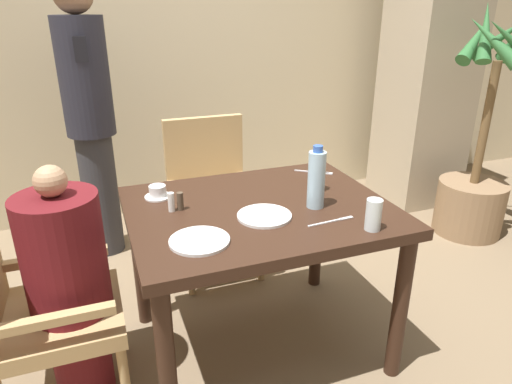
% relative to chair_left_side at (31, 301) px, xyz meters
% --- Properties ---
extents(ground_plane, '(16.00, 16.00, 0.00)m').
position_rel_chair_left_side_xyz_m(ground_plane, '(0.97, 0.00, -0.50)').
color(ground_plane, '#7A664C').
extents(wall_back, '(8.00, 0.06, 2.80)m').
position_rel_chair_left_side_xyz_m(wall_back, '(0.97, 1.88, 0.90)').
color(wall_back, beige).
rests_on(wall_back, ground_plane).
extents(pillar_stone, '(0.58, 0.58, 2.70)m').
position_rel_chair_left_side_xyz_m(pillar_stone, '(2.93, 1.32, 0.85)').
color(pillar_stone, tan).
rests_on(pillar_stone, ground_plane).
extents(dining_table, '(1.14, 0.91, 0.76)m').
position_rel_chair_left_side_xyz_m(dining_table, '(0.97, 0.00, 0.16)').
color(dining_table, '#331E14').
rests_on(dining_table, ground_plane).
extents(chair_left_side, '(0.50, 0.50, 0.95)m').
position_rel_chair_left_side_xyz_m(chair_left_side, '(0.00, 0.00, 0.00)').
color(chair_left_side, tan).
rests_on(chair_left_side, ground_plane).
extents(diner_in_left_chair, '(0.32, 0.32, 1.05)m').
position_rel_chair_left_side_xyz_m(diner_in_left_chair, '(0.15, 0.00, 0.04)').
color(diner_in_left_chair, '#5B1419').
rests_on(diner_in_left_chair, ground_plane).
extents(chair_far_side, '(0.50, 0.50, 0.95)m').
position_rel_chair_left_side_xyz_m(chair_far_side, '(0.97, 0.85, 0.00)').
color(chair_far_side, tan).
rests_on(chair_far_side, ground_plane).
extents(standing_host, '(0.30, 0.34, 1.77)m').
position_rel_chair_left_side_xyz_m(standing_host, '(0.32, 1.28, 0.45)').
color(standing_host, '#2D2D33').
rests_on(standing_host, ground_plane).
extents(potted_palm, '(0.56, 0.56, 1.63)m').
position_rel_chair_left_side_xyz_m(potted_palm, '(2.87, 0.62, -0.00)').
color(potted_palm, '#896B4C').
rests_on(potted_palm, ground_plane).
extents(plate_main_left, '(0.23, 0.23, 0.01)m').
position_rel_chair_left_side_xyz_m(plate_main_left, '(0.95, -0.11, 0.27)').
color(plate_main_left, white).
rests_on(plate_main_left, dining_table).
extents(plate_main_right, '(0.23, 0.23, 0.01)m').
position_rel_chair_left_side_xyz_m(plate_main_right, '(0.64, -0.23, 0.27)').
color(plate_main_right, white).
rests_on(plate_main_right, dining_table).
extents(teacup_with_saucer, '(0.12, 0.12, 0.06)m').
position_rel_chair_left_side_xyz_m(teacup_with_saucer, '(0.56, 0.26, 0.29)').
color(teacup_with_saucer, white).
rests_on(teacup_with_saucer, dining_table).
extents(water_bottle, '(0.08, 0.08, 0.28)m').
position_rel_chair_left_side_xyz_m(water_bottle, '(1.20, -0.09, 0.39)').
color(water_bottle, '#A3C6DB').
rests_on(water_bottle, dining_table).
extents(glass_tall_near, '(0.06, 0.06, 0.13)m').
position_rel_chair_left_side_xyz_m(glass_tall_near, '(1.29, 0.08, 0.33)').
color(glass_tall_near, silver).
rests_on(glass_tall_near, dining_table).
extents(glass_tall_mid, '(0.06, 0.06, 0.13)m').
position_rel_chair_left_side_xyz_m(glass_tall_mid, '(1.31, -0.37, 0.33)').
color(glass_tall_mid, silver).
rests_on(glass_tall_mid, dining_table).
extents(salt_shaker, '(0.03, 0.03, 0.08)m').
position_rel_chair_left_side_xyz_m(salt_shaker, '(0.59, 0.08, 0.31)').
color(salt_shaker, white).
rests_on(salt_shaker, dining_table).
extents(pepper_shaker, '(0.03, 0.03, 0.08)m').
position_rel_chair_left_side_xyz_m(pepper_shaker, '(0.63, 0.08, 0.30)').
color(pepper_shaker, '#4C3D2D').
rests_on(pepper_shaker, dining_table).
extents(fork_beside_plate, '(0.17, 0.13, 0.00)m').
position_rel_chair_left_side_xyz_m(fork_beside_plate, '(1.41, 0.30, 0.27)').
color(fork_beside_plate, silver).
rests_on(fork_beside_plate, dining_table).
extents(knife_beside_plate, '(0.22, 0.03, 0.00)m').
position_rel_chair_left_side_xyz_m(knife_beside_plate, '(1.20, -0.25, 0.27)').
color(knife_beside_plate, silver).
rests_on(knife_beside_plate, dining_table).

